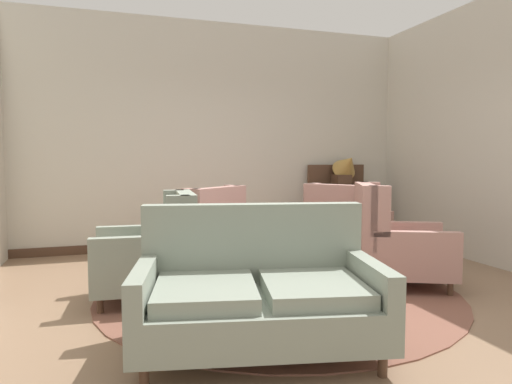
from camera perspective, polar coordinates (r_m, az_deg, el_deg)
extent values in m
plane|color=#896B51|center=(4.29, 4.24, -13.46)|extent=(8.01, 8.01, 0.00)
cube|color=beige|center=(6.76, -4.66, 7.03)|extent=(5.88, 0.08, 3.26)
cube|color=beige|center=(6.39, 25.97, 6.77)|extent=(0.08, 3.90, 3.26)
cube|color=#4C3323|center=(6.81, -4.47, -6.25)|extent=(5.72, 0.03, 0.12)
cylinder|color=brown|center=(4.55, 2.79, -12.31)|extent=(3.46, 3.46, 0.01)
cylinder|color=#4C3323|center=(4.72, 3.63, -6.32)|extent=(0.82, 0.82, 0.04)
cylinder|color=#4C3323|center=(4.76, 3.62, -8.76)|extent=(0.10, 0.10, 0.38)
cube|color=#4C3323|center=(4.88, 6.14, -10.85)|extent=(0.28, 0.08, 0.07)
cube|color=#4C3323|center=(4.95, 1.61, -10.59)|extent=(0.19, 0.27, 0.07)
cube|color=#4C3323|center=(4.60, 3.49, -11.77)|extent=(0.17, 0.28, 0.07)
cylinder|color=brown|center=(4.68, 3.56, -6.05)|extent=(0.10, 0.10, 0.02)
ellipsoid|color=brown|center=(4.65, 3.57, -4.39)|extent=(0.18, 0.18, 0.25)
cylinder|color=brown|center=(4.63, 3.58, -2.38)|extent=(0.07, 0.07, 0.08)
torus|color=brown|center=(4.63, 3.58, -1.89)|extent=(0.13, 0.13, 0.02)
cube|color=gray|center=(3.11, 0.41, -15.16)|extent=(1.75, 1.22, 0.26)
cube|color=gray|center=(3.38, -0.35, -6.30)|extent=(1.60, 0.46, 0.57)
cube|color=gray|center=(3.00, -6.35, -12.32)|extent=(0.77, 0.83, 0.10)
cube|color=gray|center=(3.08, 7.16, -11.89)|extent=(0.77, 0.83, 0.10)
cube|color=gray|center=(3.00, -14.03, -11.21)|extent=(0.27, 0.82, 0.22)
cube|color=gray|center=(3.17, 14.27, -10.40)|extent=(0.27, 0.82, 0.22)
cylinder|color=#4C3323|center=(2.85, -13.85, -21.61)|extent=(0.06, 0.06, 0.14)
cylinder|color=#4C3323|center=(3.01, 15.57, -20.15)|extent=(0.06, 0.06, 0.14)
cylinder|color=#4C3323|center=(3.54, -12.18, -16.29)|extent=(0.06, 0.06, 0.14)
cylinder|color=#4C3323|center=(3.67, 11.03, -15.50)|extent=(0.06, 0.06, 0.14)
cube|color=tan|center=(5.38, -7.25, -6.70)|extent=(1.14, 1.13, 0.29)
cube|color=tan|center=(5.11, -4.57, -2.49)|extent=(0.74, 0.62, 0.56)
cube|color=tan|center=(5.44, -2.91, -1.35)|extent=(0.20, 0.22, 0.42)
cube|color=tan|center=(4.88, -8.08, -2.05)|extent=(0.20, 0.22, 0.42)
cube|color=tan|center=(5.65, -5.20, -3.69)|extent=(0.50, 0.60, 0.19)
cube|color=tan|center=(5.11, -10.41, -4.59)|extent=(0.50, 0.60, 0.19)
cylinder|color=#4C3323|center=(5.87, -7.36, -7.89)|extent=(0.06, 0.06, 0.14)
cylinder|color=#4C3323|center=(5.40, -12.13, -9.03)|extent=(0.06, 0.06, 0.14)
cylinder|color=#4C3323|center=(5.49, -2.40, -8.73)|extent=(0.06, 0.06, 0.14)
cylinder|color=#4C3323|center=(4.98, -7.06, -10.12)|extent=(0.06, 0.06, 0.14)
cube|color=tan|center=(5.71, 11.59, -6.05)|extent=(1.17, 1.15, 0.30)
cube|color=tan|center=(5.32, 10.00, -2.10)|extent=(0.57, 0.72, 0.56)
cube|color=tan|center=(5.25, 13.82, -1.50)|extent=(0.22, 0.20, 0.43)
cube|color=tan|center=(5.55, 7.23, -1.10)|extent=(0.22, 0.20, 0.43)
cube|color=tan|center=(5.58, 15.07, -3.72)|extent=(0.69, 0.53, 0.21)
cube|color=tan|center=(5.87, 8.77, -3.24)|extent=(0.69, 0.53, 0.21)
cylinder|color=#4C3323|center=(5.96, 15.80, -7.84)|extent=(0.06, 0.06, 0.14)
cylinder|color=#4C3323|center=(6.20, 10.30, -7.27)|extent=(0.06, 0.06, 0.14)
cylinder|color=#4C3323|center=(5.31, 13.04, -9.28)|extent=(0.06, 0.06, 0.14)
cylinder|color=#4C3323|center=(5.58, 7.03, -8.53)|extent=(0.06, 0.06, 0.14)
cube|color=gray|center=(4.34, -13.75, -9.56)|extent=(0.95, 0.81, 0.27)
cube|color=gray|center=(4.28, -8.78, -3.89)|extent=(0.19, 0.75, 0.58)
cube|color=gray|center=(4.58, -10.25, -2.49)|extent=(0.21, 0.11, 0.44)
cube|color=gray|center=(3.94, -9.71, -3.58)|extent=(0.21, 0.11, 0.44)
cube|color=gray|center=(4.61, -14.42, -5.53)|extent=(0.80, 0.16, 0.24)
cube|color=gray|center=(3.97, -14.55, -7.10)|extent=(0.80, 0.16, 0.24)
cylinder|color=#4C3323|center=(4.69, -18.26, -11.20)|extent=(0.06, 0.06, 0.14)
cylinder|color=#4C3323|center=(4.14, -18.93, -13.35)|extent=(0.06, 0.06, 0.14)
cylinder|color=#4C3323|center=(4.69, -9.12, -11.05)|extent=(0.06, 0.06, 0.14)
cylinder|color=#4C3323|center=(4.13, -8.47, -13.18)|extent=(0.06, 0.06, 0.14)
cube|color=tan|center=(4.90, 17.96, -8.05)|extent=(1.14, 1.06, 0.27)
cube|color=tan|center=(4.76, 13.51, -2.78)|extent=(0.43, 0.74, 0.63)
cube|color=tan|center=(4.44, 15.19, -2.33)|extent=(0.22, 0.17, 0.48)
cube|color=tan|center=(5.08, 14.08, -1.48)|extent=(0.22, 0.17, 0.48)
cube|color=tan|center=(4.55, 19.47, -5.95)|extent=(0.78, 0.43, 0.20)
cube|color=tan|center=(5.17, 17.85, -4.69)|extent=(0.78, 0.43, 0.20)
cylinder|color=#4C3323|center=(4.76, 23.16, -11.11)|extent=(0.06, 0.06, 0.14)
cylinder|color=#4C3323|center=(5.31, 21.31, -9.47)|extent=(0.06, 0.06, 0.14)
cylinder|color=#4C3323|center=(4.60, 13.94, -11.42)|extent=(0.06, 0.06, 0.14)
cylinder|color=#4C3323|center=(5.17, 13.08, -9.66)|extent=(0.06, 0.06, 0.14)
cylinder|color=#4C3323|center=(5.54, 11.98, -2.57)|extent=(0.53, 0.53, 0.03)
cylinder|color=#4C3323|center=(5.59, 11.92, -5.97)|extent=(0.07, 0.07, 0.64)
cylinder|color=#4C3323|center=(5.65, 11.87, -8.95)|extent=(0.34, 0.34, 0.04)
cube|color=#4C3323|center=(7.17, 10.53, -2.19)|extent=(0.97, 0.35, 0.81)
cube|color=#4C3323|center=(7.27, 10.00, 2.25)|extent=(0.97, 0.04, 0.29)
cube|color=#4C3323|center=(6.93, 7.81, -6.17)|extent=(0.06, 0.06, 0.10)
cube|color=#4C3323|center=(7.34, 13.94, -5.67)|extent=(0.06, 0.06, 0.10)
cube|color=#4C3323|center=(7.16, 6.92, -5.83)|extent=(0.06, 0.06, 0.10)
cube|color=#4C3323|center=(7.56, 12.92, -5.37)|extent=(0.06, 0.06, 0.10)
cube|color=#4C3323|center=(7.12, 10.66, 1.58)|extent=(0.24, 0.24, 0.14)
cone|color=#B28942|center=(7.07, 11.42, 3.46)|extent=(0.39, 0.50, 0.49)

